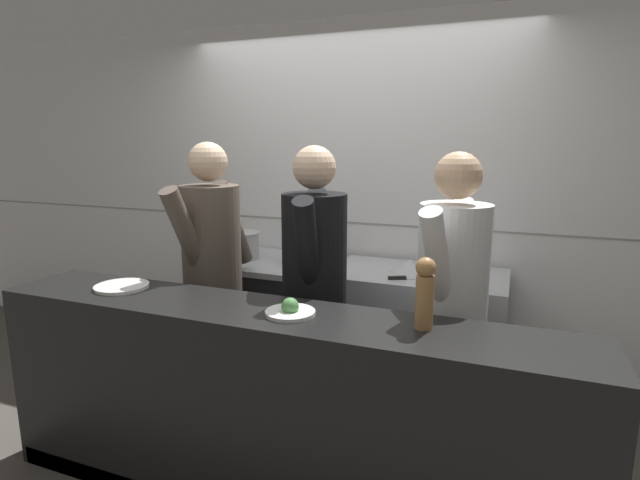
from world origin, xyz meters
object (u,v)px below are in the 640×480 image
object	(u,v)px
stock_pot	(241,245)
sauce_pot	(304,246)
chefs_knife	(410,278)
plated_dish_appetiser	(290,310)
pepper_mill	(425,291)
chef_sous	(315,288)
chef_line	(451,305)
oven_range	(274,319)
chef_head_cook	(213,271)
mixing_bowl_steel	(410,266)
plated_dish_main	(122,287)

from	to	relation	value
stock_pot	sauce_pot	world-z (taller)	sauce_pot
sauce_pot	chefs_knife	world-z (taller)	sauce_pot
plated_dish_appetiser	pepper_mill	size ratio (longest dim) A/B	0.75
stock_pot	chef_sous	world-z (taller)	chef_sous
plated_dish_appetiser	chef_line	xyz separation A→B (m)	(0.64, 0.52, -0.06)
pepper_mill	chef_line	xyz separation A→B (m)	(0.06, 0.47, -0.20)
oven_range	plated_dish_appetiser	bearing A→B (deg)	-59.93
oven_range	sauce_pot	distance (m)	0.62
stock_pot	chef_head_cook	distance (m)	0.61
chef_head_cook	chef_line	xyz separation A→B (m)	(1.43, -0.06, -0.02)
chefs_knife	sauce_pot	bearing A→B (deg)	167.36
chefs_knife	oven_range	bearing A→B (deg)	170.86
chefs_knife	chef_head_cook	distance (m)	1.21
mixing_bowl_steel	plated_dish_main	distance (m)	1.73
oven_range	mixing_bowl_steel	world-z (taller)	mixing_bowl_steel
oven_range	pepper_mill	bearing A→B (deg)	-42.11
chefs_knife	pepper_mill	xyz separation A→B (m)	(0.25, -1.00, 0.23)
plated_dish_main	plated_dish_appetiser	distance (m)	0.99
oven_range	stock_pot	world-z (taller)	stock_pot
oven_range	sauce_pot	bearing A→B (deg)	2.54
chef_sous	stock_pot	bearing A→B (deg)	129.20
pepper_mill	chef_sous	distance (m)	0.84
plated_dish_main	oven_range	bearing A→B (deg)	76.15
stock_pot	sauce_pot	distance (m)	0.48
oven_range	chef_sous	distance (m)	1.06
plated_dish_main	chef_sous	world-z (taller)	chef_sous
mixing_bowl_steel	chef_head_cook	distance (m)	1.25
chef_head_cook	sauce_pot	bearing A→B (deg)	68.86
oven_range	pepper_mill	size ratio (longest dim) A/B	3.01
mixing_bowl_steel	pepper_mill	bearing A→B (deg)	-76.02
plated_dish_appetiser	chef_line	bearing A→B (deg)	39.25
plated_dish_appetiser	chef_head_cook	xyz separation A→B (m)	(-0.79, 0.58, -0.04)
mixing_bowl_steel	pepper_mill	size ratio (longest dim) A/B	0.86
oven_range	mixing_bowl_steel	xyz separation A→B (m)	(1.00, -0.01, 0.50)
chef_head_cook	chefs_knife	bearing A→B (deg)	28.82
plated_dish_appetiser	chef_head_cook	bearing A→B (deg)	143.61
plated_dish_main	chef_head_cook	distance (m)	0.58
plated_dish_appetiser	pepper_mill	bearing A→B (deg)	5.34
sauce_pot	chefs_knife	distance (m)	0.81
oven_range	chef_head_cook	bearing A→B (deg)	-98.07
oven_range	plated_dish_main	xyz separation A→B (m)	(-0.29, -1.17, 0.55)
chef_line	plated_dish_appetiser	bearing A→B (deg)	-127.61
sauce_pot	plated_dish_appetiser	bearing A→B (deg)	-69.43
oven_range	mixing_bowl_steel	bearing A→B (deg)	-0.83
sauce_pot	chef_sous	distance (m)	0.81
chef_head_cook	plated_dish_appetiser	bearing A→B (deg)	-30.12
mixing_bowl_steel	pepper_mill	world-z (taller)	pepper_mill
mixing_bowl_steel	oven_range	bearing A→B (deg)	179.17
mixing_bowl_steel	sauce_pot	bearing A→B (deg)	178.08
oven_range	stock_pot	bearing A→B (deg)	-171.08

